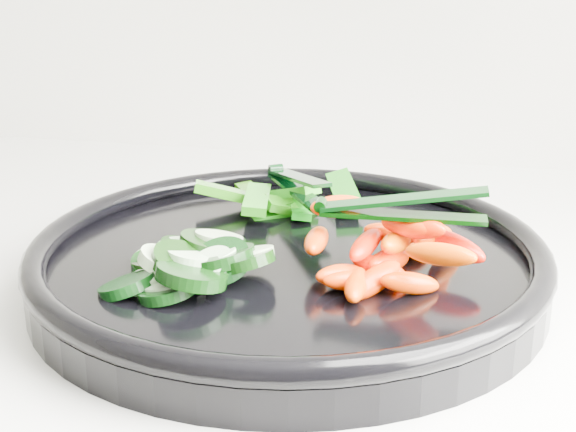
# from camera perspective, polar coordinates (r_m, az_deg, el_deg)

# --- Properties ---
(veggie_tray) EXTENTS (0.47, 0.47, 0.04)m
(veggie_tray) POSITION_cam_1_polar(r_m,az_deg,el_deg) (0.58, -0.00, -3.21)
(veggie_tray) COLOR black
(veggie_tray) RESTS_ON counter
(cucumber_pile) EXTENTS (0.12, 0.13, 0.04)m
(cucumber_pile) POSITION_cam_1_polar(r_m,az_deg,el_deg) (0.55, -7.03, -3.22)
(cucumber_pile) COLOR black
(cucumber_pile) RESTS_ON veggie_tray
(carrot_pile) EXTENTS (0.13, 0.14, 0.05)m
(carrot_pile) POSITION_cam_1_polar(r_m,az_deg,el_deg) (0.55, 7.55, -2.34)
(carrot_pile) COLOR #EB3400
(carrot_pile) RESTS_ON veggie_tray
(pepper_pile) EXTENTS (0.15, 0.11, 0.04)m
(pepper_pile) POSITION_cam_1_polar(r_m,az_deg,el_deg) (0.68, 0.10, 1.19)
(pepper_pile) COLOR #27740B
(pepper_pile) RESTS_ON veggie_tray
(tong_carrot) EXTENTS (0.11, 0.02, 0.02)m
(tong_carrot) POSITION_cam_1_polar(r_m,az_deg,el_deg) (0.54, 7.77, 0.61)
(tong_carrot) COLOR black
(tong_carrot) RESTS_ON carrot_pile
(tong_pepper) EXTENTS (0.07, 0.10, 0.02)m
(tong_pepper) POSITION_cam_1_polar(r_m,az_deg,el_deg) (0.67, 0.57, 2.36)
(tong_pepper) COLOR black
(tong_pepper) RESTS_ON pepper_pile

